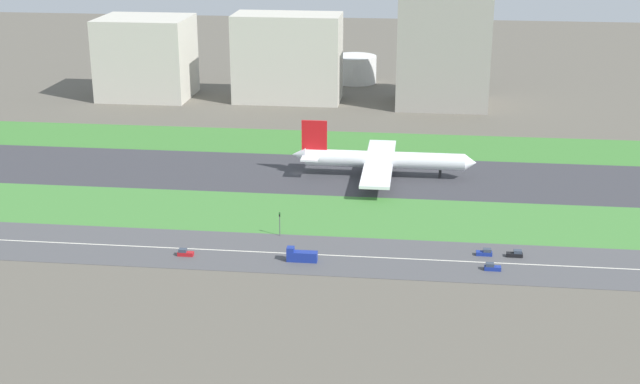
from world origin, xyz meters
TOP-DOWN VIEW (x-y plane):
  - ground_plane at (0.00, 0.00)m, footprint 800.00×800.00m
  - runway at (0.00, 0.00)m, footprint 280.00×46.00m
  - grass_median_north at (0.00, 41.00)m, footprint 280.00×36.00m
  - grass_median_south at (0.00, -41.00)m, footprint 280.00×36.00m
  - highway at (0.00, -73.00)m, footprint 280.00×28.00m
  - highway_centerline at (0.00, -73.00)m, footprint 266.00×0.50m
  - airliner at (29.47, 0.00)m, footprint 65.00×56.00m
  - car_2 at (63.80, -78.00)m, footprint 4.40×1.80m
  - truck_0 at (12.13, -78.00)m, footprint 8.40×2.50m
  - car_3 at (62.55, -68.00)m, footprint 4.40×1.80m
  - car_0 at (70.90, -68.00)m, footprint 4.40×1.80m
  - car_1 at (-20.60, -78.00)m, footprint 4.40×1.80m
  - traffic_light at (3.31, -60.01)m, footprint 0.36×0.50m
  - terminal_building at (-90.00, 114.00)m, footprint 42.61×35.50m
  - hangar_building at (-20.73, 114.00)m, footprint 50.39×25.25m
  - office_tower at (52.20, 114.00)m, footprint 41.74×36.81m
  - fuel_tank_west at (7.76, 159.00)m, footprint 22.57×22.57m

SIDE VIEW (x-z plane):
  - ground_plane at x=0.00m, z-range 0.00..0.00m
  - runway at x=0.00m, z-range 0.00..0.10m
  - grass_median_north at x=0.00m, z-range 0.00..0.10m
  - grass_median_south at x=0.00m, z-range 0.00..0.10m
  - highway at x=0.00m, z-range 0.00..0.10m
  - highway_centerline at x=0.00m, z-range 0.10..0.11m
  - car_2 at x=63.80m, z-range -0.08..1.92m
  - car_3 at x=62.55m, z-range -0.08..1.92m
  - car_0 at x=70.90m, z-range -0.08..1.92m
  - car_1 at x=-20.60m, z-range -0.08..1.92m
  - truck_0 at x=12.13m, z-range -0.33..3.67m
  - traffic_light at x=3.31m, z-range 0.69..7.89m
  - airliner at x=29.47m, z-range -3.62..16.08m
  - fuel_tank_west at x=7.76m, z-range 0.00..14.02m
  - terminal_building at x=-90.00m, z-range 0.00..38.57m
  - hangar_building at x=-20.73m, z-range 0.00..41.23m
  - office_tower at x=52.20m, z-range 0.00..51.24m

